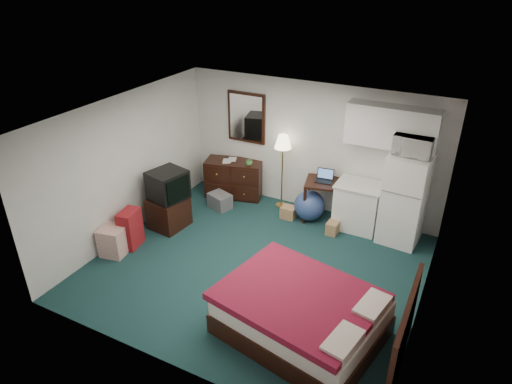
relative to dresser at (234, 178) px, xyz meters
The scene contains 25 objects.
floor 2.53m from the dresser, 52.36° to the right, with size 5.00×4.50×0.01m, color #163237.
ceiling 3.27m from the dresser, 52.36° to the right, with size 5.00×4.50×0.01m, color silver.
walls 2.64m from the dresser, 52.36° to the right, with size 5.01×4.51×2.50m.
mirror 1.30m from the dresser, 53.57° to the left, with size 0.80×0.06×1.00m, color white, non-canonical shape.
upper_cabinets 3.36m from the dresser, ahead, with size 1.50×0.35×0.70m, color white, non-canonical shape.
headboard 5.00m from the dresser, 37.05° to the right, with size 0.06×1.56×1.00m, color black, non-canonical shape.
dresser is the anchor object (origin of this frame).
floor_lamp 1.11m from the dresser, ahead, with size 0.32×0.32×1.49m, color tan, non-canonical shape.
desk 1.91m from the dresser, ahead, with size 0.61×0.61×0.77m, color black, non-canonical shape.
exercise_ball 1.75m from the dresser, ahead, with size 0.58×0.58×0.58m, color navy.
kitchen_counter 2.61m from the dresser, ahead, with size 0.77×0.59×0.85m, color white, non-canonical shape.
fridge 3.42m from the dresser, ahead, with size 0.66×0.66×1.61m, color white, non-canonical shape.
bed 4.05m from the dresser, 47.99° to the right, with size 1.96×1.53×0.63m, color #510C20, non-canonical shape.
tv_stand 1.67m from the dresser, 106.36° to the right, with size 0.58×0.63×0.58m, color black, non-canonical shape.
suitcase 2.51m from the dresser, 105.15° to the right, with size 0.26×0.42×0.68m, color maroon, non-canonical shape.
retail_box 2.84m from the dresser, 105.37° to the right, with size 0.40×0.40×0.49m, color silver, non-canonical shape.
file_bin 0.64m from the dresser, 89.39° to the right, with size 0.43×0.32×0.30m, color #5B5B61, non-canonical shape.
cardboard_box_a 1.44m from the dresser, 13.40° to the right, with size 0.27×0.23×0.23m, color #9C6F49, non-canonical shape.
cardboard_box_b 2.37m from the dresser, 11.96° to the right, with size 0.19×0.23×0.23m, color #9C6F49, non-canonical shape.
laptop 2.00m from the dresser, ahead, with size 0.31×0.25×0.21m, color black, non-canonical shape.
crt_tv 1.71m from the dresser, 105.71° to the right, with size 0.57×0.62×0.53m, color black, non-canonical shape.
microwave 3.68m from the dresser, ahead, with size 0.60×0.33×0.41m, color white.
book_a 0.55m from the dresser, 149.30° to the right, with size 0.17×0.02×0.23m, color #9C6F49.
book_b 0.52m from the dresser, behind, with size 0.17×0.02×0.22m, color #9C6F49.
mug 0.59m from the dresser, ahead, with size 0.13×0.11×0.13m, color #508846.
Camera 1 is at (2.72, -5.33, 4.47)m, focal length 32.00 mm.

